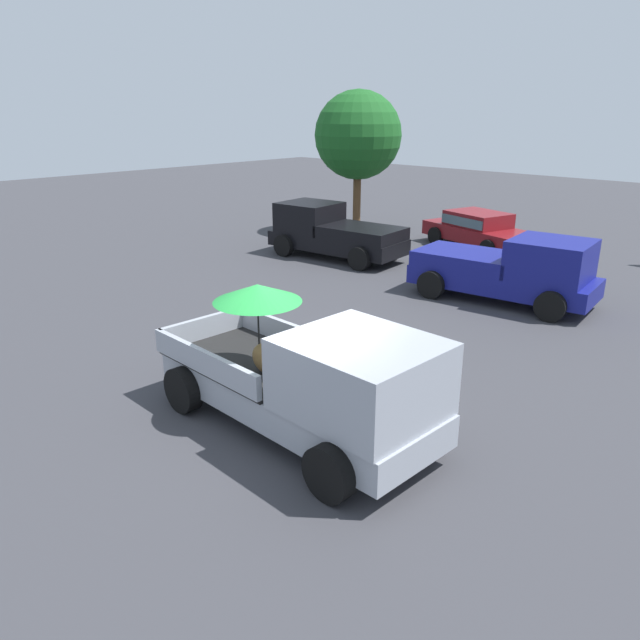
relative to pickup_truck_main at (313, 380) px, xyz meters
The scene contains 6 objects.
ground_plane 1.09m from the pickup_truck_main, behind, with size 80.00×80.00×0.00m, color #38383D.
pickup_truck_main is the anchor object (origin of this frame).
pickup_truck_red 8.77m from the pickup_truck_main, 97.38° to the left, with size 4.98×2.61×1.80m.
pickup_truck_far 12.24m from the pickup_truck_main, 131.03° to the left, with size 4.95×2.54×1.80m.
parked_sedan_near 14.86m from the pickup_truck_main, 109.89° to the left, with size 4.61×2.83×1.33m.
tree_by_lot 16.98m from the pickup_truck_main, 127.89° to the left, with size 3.47×3.47×5.63m.
Camera 1 is at (6.32, -6.08, 4.95)m, focal length 33.88 mm.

